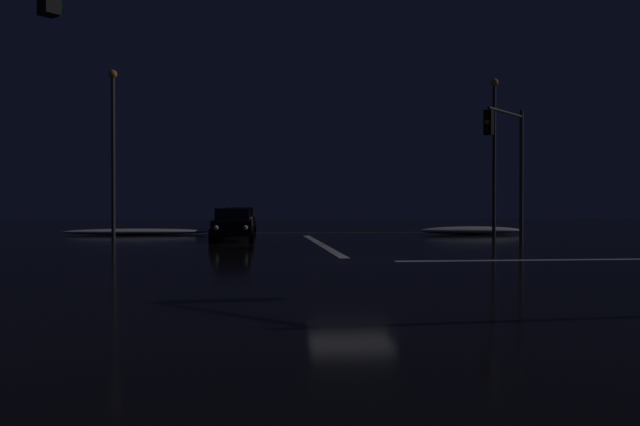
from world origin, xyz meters
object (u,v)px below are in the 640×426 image
at_px(sedan_red, 241,219).
at_px(streetlamp_right_near, 494,145).
at_px(sedan_black, 232,224).
at_px(streetlamp_left_near, 113,141).
at_px(sedan_orange, 243,216).
at_px(traffic_signal_ne, 508,150).
at_px(sedan_silver, 236,222).
at_px(sedan_gray, 237,218).

distance_m(sedan_red, streetlamp_right_near, 17.08).
bearing_deg(streetlamp_right_near, sedan_black, -168.36).
xyz_separation_m(sedan_black, streetlamp_left_near, (-6.19, 2.91, 4.23)).
bearing_deg(sedan_black, streetlamp_right_near, 11.64).
bearing_deg(sedan_black, sedan_orange, 89.79).
bearing_deg(traffic_signal_ne, sedan_black, 164.62).
xyz_separation_m(sedan_orange, traffic_signal_ne, (12.23, -27.52, 3.41)).
bearing_deg(sedan_black, streetlamp_left_near, 154.85).
distance_m(sedan_black, sedan_orange, 24.13).
height_order(streetlamp_left_near, streetlamp_right_near, streetlamp_left_near).
distance_m(sedan_silver, sedan_orange, 18.68).
relative_size(streetlamp_left_near, streetlamp_right_near, 1.00).
relative_size(sedan_silver, streetlamp_left_near, 0.50).
height_order(sedan_red, sedan_orange, same).
height_order(sedan_black, streetlamp_left_near, streetlamp_left_near).
bearing_deg(streetlamp_left_near, sedan_black, -25.15).
height_order(sedan_red, streetlamp_left_near, streetlamp_left_near).
xyz_separation_m(sedan_black, traffic_signal_ne, (12.32, -3.39, 3.41)).
xyz_separation_m(sedan_red, traffic_signal_ne, (12.17, -15.19, 3.41)).
bearing_deg(sedan_gray, sedan_orange, 87.02).
xyz_separation_m(sedan_silver, sedan_red, (0.11, 6.35, 0.00)).
distance_m(sedan_red, sedan_gray, 6.06).
bearing_deg(sedan_silver, streetlamp_left_near, -157.80).
xyz_separation_m(sedan_black, sedan_silver, (0.03, 5.44, 0.00)).
relative_size(sedan_red, traffic_signal_ne, 0.71).
xyz_separation_m(sedan_orange, streetlamp_right_near, (14.02, -21.22, 4.21)).
bearing_deg(sedan_silver, streetlamp_right_near, -10.22).
bearing_deg(sedan_orange, traffic_signal_ne, -66.04).
bearing_deg(traffic_signal_ne, sedan_gray, 120.59).
bearing_deg(sedan_black, sedan_red, 89.29).
bearing_deg(sedan_orange, streetlamp_right_near, -56.54).
height_order(sedan_black, sedan_orange, same).
height_order(sedan_silver, streetlamp_left_near, streetlamp_left_near).
height_order(sedan_red, traffic_signal_ne, traffic_signal_ne).
relative_size(sedan_gray, streetlamp_right_near, 0.50).
relative_size(sedan_red, streetlamp_left_near, 0.50).
xyz_separation_m(sedan_silver, traffic_signal_ne, (12.28, -8.83, 3.41)).
bearing_deg(sedan_orange, sedan_gray, -92.98).
bearing_deg(sedan_gray, traffic_signal_ne, -59.41).
height_order(sedan_black, traffic_signal_ne, traffic_signal_ne).
distance_m(sedan_orange, streetlamp_left_near, 22.53).
xyz_separation_m(sedan_gray, sedan_orange, (0.33, 6.28, 0.00)).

